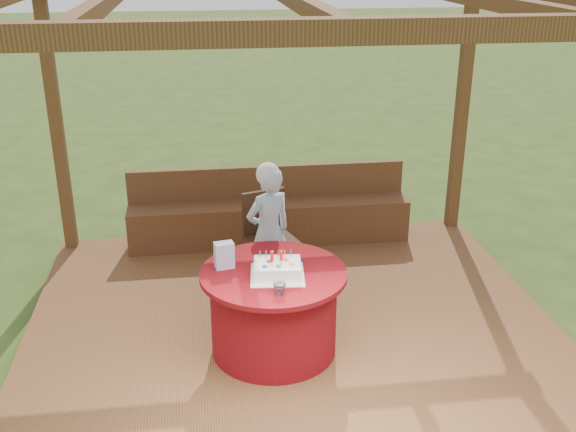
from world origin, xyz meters
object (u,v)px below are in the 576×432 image
at_px(birthday_cake, 277,269).
at_px(drinking_glass, 279,289).
at_px(bench, 269,218).
at_px(chair, 269,233).
at_px(elderly_woman, 269,229).
at_px(table, 274,310).
at_px(gift_bag, 224,255).

distance_m(birthday_cake, drinking_glass, 0.30).
height_order(bench, drinking_glass, bench).
distance_m(bench, chair, 0.95).
relative_size(bench, elderly_woman, 2.36).
bearing_deg(drinking_glass, table, 90.09).
relative_size(table, birthday_cake, 2.57).
distance_m(table, elderly_woman, 0.98).
height_order(chair, elderly_woman, elderly_woman).
bearing_deg(table, elderly_woman, 85.96).
xyz_separation_m(table, drinking_glass, (0.00, -0.37, 0.39)).
height_order(table, birthday_cake, birthday_cake).
relative_size(elderly_woman, gift_bag, 6.11).
xyz_separation_m(chair, gift_bag, (-0.46, -1.09, 0.32)).
bearing_deg(drinking_glass, chair, 86.49).
xyz_separation_m(bench, table, (-0.20, -2.12, 0.09)).
bearing_deg(table, drinking_glass, -89.91).
height_order(elderly_woman, drinking_glass, elderly_woman).
bearing_deg(gift_bag, chair, 56.33).
distance_m(chair, elderly_woman, 0.31).
bearing_deg(bench, drinking_glass, -94.65).
xyz_separation_m(table, gift_bag, (-0.37, 0.12, 0.45)).
bearing_deg(birthday_cake, gift_bag, 154.09).
distance_m(bench, table, 2.13).
relative_size(chair, drinking_glass, 9.36).
relative_size(chair, birthday_cake, 1.98).
relative_size(gift_bag, drinking_glass, 2.22).
relative_size(bench, table, 2.64).
distance_m(table, gift_bag, 0.59).
bearing_deg(gift_bag, birthday_cake, -36.45).
bearing_deg(elderly_woman, birthday_cake, -92.48).
bearing_deg(elderly_woman, drinking_glass, -92.87).
height_order(table, elderly_woman, elderly_woman).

